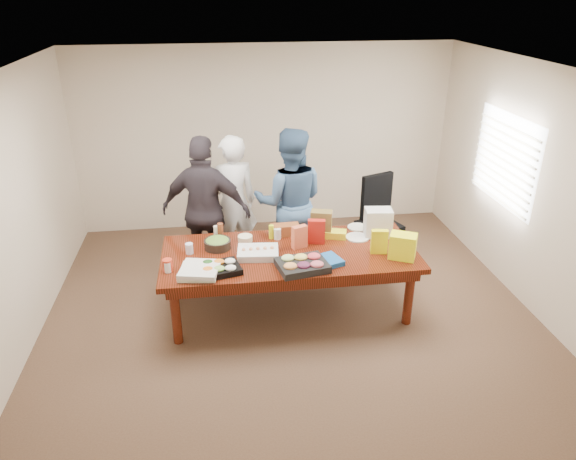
{
  "coord_description": "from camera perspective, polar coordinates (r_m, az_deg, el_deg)",
  "views": [
    {
      "loc": [
        -0.75,
        -5.13,
        3.44
      ],
      "look_at": [
        -0.0,
        0.1,
        0.97
      ],
      "focal_mm": 33.03,
      "sensor_mm": 36.0,
      "label": 1
    }
  ],
  "objects": [
    {
      "name": "wall_front",
      "position": [
        3.45,
        6.29,
        -12.51
      ],
      "size": [
        5.5,
        0.04,
        2.7
      ],
      "primitive_type": "cube",
      "color": "beige",
      "rests_on": "floor"
    },
    {
      "name": "kraft_bag",
      "position": [
        6.15,
        3.59,
        0.68
      ],
      "size": [
        0.27,
        0.2,
        0.32
      ],
      "primitive_type": "cube",
      "rotation": [
        0.0,
        0.0,
        -0.28
      ],
      "color": "brown",
      "rests_on": "conference_table"
    },
    {
      "name": "clear_cup_a",
      "position": [
        5.57,
        -12.82,
        -3.88
      ],
      "size": [
        0.09,
        0.09,
        0.11
      ],
      "primitive_type": "cylinder",
      "rotation": [
        0.0,
        0.0,
        -0.07
      ],
      "color": "white",
      "rests_on": "conference_table"
    },
    {
      "name": "veggie_tray",
      "position": [
        5.49,
        -7.41,
        -4.18
      ],
      "size": [
        0.48,
        0.42,
        0.06
      ],
      "primitive_type": "cube",
      "rotation": [
        0.0,
        0.0,
        0.25
      ],
      "color": "black",
      "rests_on": "conference_table"
    },
    {
      "name": "ranch_bottle",
      "position": [
        6.13,
        -7.72,
        -0.32
      ],
      "size": [
        0.06,
        0.06,
        0.17
      ],
      "primitive_type": "cylinder",
      "rotation": [
        0.0,
        0.0,
        0.1
      ],
      "color": "silver",
      "rests_on": "conference_table"
    },
    {
      "name": "chip_bag_red",
      "position": [
        5.99,
        3.07,
        -0.17
      ],
      "size": [
        0.21,
        0.11,
        0.28
      ],
      "primitive_type": "cube",
      "rotation": [
        0.0,
        0.0,
        -0.18
      ],
      "color": "red",
      "rests_on": "conference_table"
    },
    {
      "name": "red_cup",
      "position": [
        5.57,
        -12.82,
        -3.73
      ],
      "size": [
        0.1,
        0.1,
        0.13
      ],
      "primitive_type": "cylinder",
      "rotation": [
        0.0,
        0.0,
        -0.04
      ],
      "color": "red",
      "rests_on": "conference_table"
    },
    {
      "name": "grocery_bag_yellow",
      "position": [
        5.79,
        12.25,
        -1.72
      ],
      "size": [
        0.33,
        0.3,
        0.28
      ],
      "primitive_type": "cube",
      "rotation": [
        0.0,
        0.0,
        -0.48
      ],
      "color": "#FBFF14",
      "rests_on": "conference_table"
    },
    {
      "name": "salad_bowl",
      "position": [
        5.96,
        -7.6,
        -1.51
      ],
      "size": [
        0.38,
        0.38,
        0.1
      ],
      "primitive_type": "cylinder",
      "rotation": [
        0.0,
        0.0,
        0.33
      ],
      "color": "black",
      "rests_on": "conference_table"
    },
    {
      "name": "bread_loaf",
      "position": [
        6.2,
        -0.33,
        0.01
      ],
      "size": [
        0.33,
        0.15,
        0.13
      ],
      "primitive_type": "cube",
      "rotation": [
        0.0,
        0.0,
        0.03
      ],
      "color": "brown",
      "rests_on": "conference_table"
    },
    {
      "name": "wall_back",
      "position": [
        7.95,
        -2.43,
        9.79
      ],
      "size": [
        5.5,
        0.04,
        2.7
      ],
      "primitive_type": "cube",
      "color": "beige",
      "rests_on": "floor"
    },
    {
      "name": "window_panel",
      "position": [
        6.98,
        22.3,
        7.02
      ],
      "size": [
        0.03,
        1.4,
        1.1
      ],
      "primitive_type": "cube",
      "color": "white",
      "rests_on": "wall_right"
    },
    {
      "name": "floor",
      "position": [
        6.23,
        0.17,
        -8.57
      ],
      "size": [
        5.5,
        5.0,
        0.02
      ],
      "primitive_type": "cube",
      "color": "#47301E",
      "rests_on": "ground"
    },
    {
      "name": "chip_bag_blue",
      "position": [
        5.59,
        3.83,
        -3.45
      ],
      "size": [
        0.44,
        0.39,
        0.06
      ],
      "primitive_type": "cube",
      "rotation": [
        0.0,
        0.0,
        0.35
      ],
      "color": "#18549D",
      "rests_on": "conference_table"
    },
    {
      "name": "plate_b",
      "position": [
        6.46,
        7.5,
        0.3
      ],
      "size": [
        0.3,
        0.3,
        0.02
      ],
      "primitive_type": "cylinder",
      "rotation": [
        0.0,
        0.0,
        0.27
      ],
      "color": "silver",
      "rests_on": "conference_table"
    },
    {
      "name": "chip_bag_orange",
      "position": [
        5.88,
        1.25,
        -0.76
      ],
      "size": [
        0.18,
        0.13,
        0.26
      ],
      "primitive_type": "cube",
      "rotation": [
        0.0,
        0.0,
        0.35
      ],
      "color": "#DD613D",
      "rests_on": "conference_table"
    },
    {
      "name": "ceiling",
      "position": [
        5.24,
        0.21,
        17.03
      ],
      "size": [
        5.5,
        5.0,
        0.02
      ],
      "primitive_type": "cube",
      "color": "white",
      "rests_on": "wall_back"
    },
    {
      "name": "dressing_bottle",
      "position": [
        6.11,
        -7.28,
        -0.21
      ],
      "size": [
        0.07,
        0.07,
        0.21
      ],
      "primitive_type": "cylinder",
      "rotation": [
        0.0,
        0.0,
        -0.1
      ],
      "color": "brown",
      "rests_on": "conference_table"
    },
    {
      "name": "sheet_cake",
      "position": [
        5.75,
        -3.26,
        -2.45
      ],
      "size": [
        0.47,
        0.37,
        0.08
      ],
      "primitive_type": "cube",
      "rotation": [
        0.0,
        0.0,
        -0.1
      ],
      "color": "white",
      "rests_on": "conference_table"
    },
    {
      "name": "mayo_jar",
      "position": [
        6.11,
        -1.14,
        -0.4
      ],
      "size": [
        0.08,
        0.08,
        0.13
      ],
      "primitive_type": "cylinder",
      "rotation": [
        0.0,
        0.0,
        -0.01
      ],
      "color": "silver",
      "rests_on": "conference_table"
    },
    {
      "name": "wall_left",
      "position": [
        5.9,
        -27.31,
        1.36
      ],
      "size": [
        0.04,
        5.0,
        2.7
      ],
      "primitive_type": "cube",
      "color": "beige",
      "rests_on": "floor"
    },
    {
      "name": "banana_bunch",
      "position": [
        6.18,
        5.11,
        -0.44
      ],
      "size": [
        0.28,
        0.21,
        0.08
      ],
      "primitive_type": "cube",
      "rotation": [
        0.0,
        0.0,
        -0.29
      ],
      "color": "#F9F722",
      "rests_on": "conference_table"
    },
    {
      "name": "fruit_tray",
      "position": [
        5.5,
        1.54,
        -3.82
      ],
      "size": [
        0.57,
        0.48,
        0.08
      ],
      "primitive_type": "cube",
      "rotation": [
        0.0,
        0.0,
        0.18
      ],
      "color": "black",
      "rests_on": "conference_table"
    },
    {
      "name": "conference_table",
      "position": [
        6.03,
        0.17,
        -5.52
      ],
      "size": [
        2.8,
        1.2,
        0.75
      ],
      "primitive_type": "cube",
      "color": "#4C1C0F",
      "rests_on": "floor"
    },
    {
      "name": "grocery_bag_white",
      "position": [
        6.24,
        9.66,
        0.8
      ],
      "size": [
        0.33,
        0.25,
        0.33
      ],
      "primitive_type": "cube",
      "rotation": [
        0.0,
        0.0,
        -0.12
      ],
      "color": "silver",
      "rests_on": "conference_table"
    },
    {
      "name": "plate_a",
      "position": [
        6.21,
        7.49,
        -0.79
      ],
      "size": [
        0.29,
        0.29,
        0.02
      ],
      "primitive_type": "cylinder",
      "rotation": [
        0.0,
        0.0,
        -0.06
      ],
      "color": "white",
      "rests_on": "conference_table"
    },
    {
      "name": "dip_bowl_a",
      "position": [
        6.23,
        4.0,
        -0.28
      ],
      "size": [
        0.2,
        0.2,
        0.07
      ],
      "primitive_type": "cylinder",
      "rotation": [
        0.0,
        0.0,
        0.21
      ],
      "color": "silver",
      "rests_on": "conference_table"
    },
    {
      "name": "person_left",
      "position": [
        6.49,
        -8.81,
        2.01
      ],
      "size": [
        1.18,
        0.74,
        1.86
      ],
      "primitive_type": "imported",
      "rotation": [
        0.0,
        0.0,
        2.85
      ],
      "color": "#2A242A",
      "rests_on": "floor"
    },
    {
      "name": "person_right",
      "position": [
        6.65,
        0.19,
        3.02
      ],
      "size": [
        1.01,
        0.84,
        1.89
      ],
      "primitive_type": "imported",
      "rotation": [
        0.0,
        0.0,
        3.0
      ],
      "color": "#3A5981",
      "rests_on": "floor"
    },
    {
      "name": "pizza_box_lower",
      "position": [
        5.49,
        -9.57,
        -4.44
      ],
      "size": [
        0.43,
        0.43,
        0.04
      ],
      "primitive_type": "cube",
      "rotation": [
        0.0,
        0.0,
        -0.14
      ],
      "color": "white",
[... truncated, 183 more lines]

